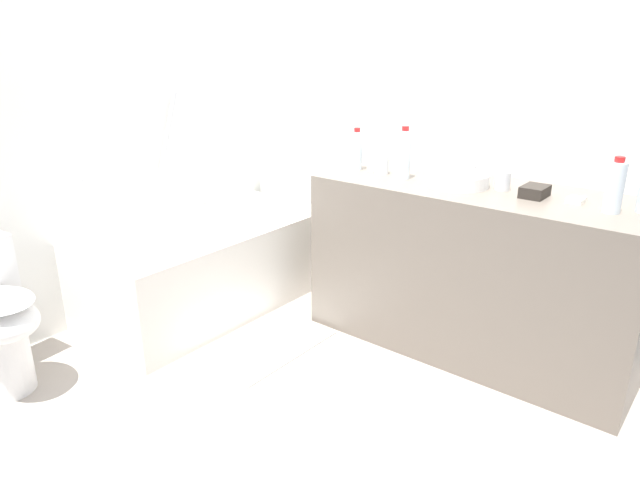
{
  "coord_description": "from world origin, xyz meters",
  "views": [
    {
      "loc": [
        -1.46,
        -1.48,
        1.48
      ],
      "look_at": [
        0.53,
        0.12,
        0.58
      ],
      "focal_mm": 31.72,
      "sensor_mm": 36.0,
      "label": 1
    }
  ],
  "objects": [
    {
      "name": "ground_plane",
      "position": [
        0.0,
        0.0,
        0.0
      ],
      "size": [
        3.63,
        3.63,
        0.0
      ],
      "primitive_type": "plane",
      "color": "#9E9389"
    },
    {
      "name": "sink_basin",
      "position": [
        0.99,
        -0.35,
        0.86
      ],
      "size": [
        0.29,
        0.29,
        0.06
      ],
      "primitive_type": "cylinder",
      "color": "white",
      "rests_on": "vanity_counter"
    },
    {
      "name": "water_bottle_3",
      "position": [
        0.97,
        -1.03,
        0.93
      ],
      "size": [
        0.07,
        0.07,
        0.23
      ],
      "color": "silver",
      "rests_on": "vanity_counter"
    },
    {
      "name": "drinking_glass_0",
      "position": [
        1.01,
        0.15,
        0.88
      ],
      "size": [
        0.06,
        0.06,
        0.1
      ],
      "primitive_type": "cylinder",
      "color": "white",
      "rests_on": "vanity_counter"
    },
    {
      "name": "drinking_glass_2",
      "position": [
        1.05,
        -0.54,
        0.87
      ],
      "size": [
        0.07,
        0.07,
        0.09
      ],
      "primitive_type": "cylinder",
      "color": "white",
      "rests_on": "vanity_counter"
    },
    {
      "name": "wall_back_tiled",
      "position": [
        0.0,
        1.34,
        1.29
      ],
      "size": [
        3.03,
        0.1,
        2.58
      ],
      "primitive_type": "cube",
      "color": "silver",
      "rests_on": "ground_plane"
    },
    {
      "name": "soap_dish",
      "position": [
        1.04,
        -0.87,
        0.84
      ],
      "size": [
        0.09,
        0.06,
        0.02
      ],
      "primitive_type": "cube",
      "color": "white",
      "rests_on": "vanity_counter"
    },
    {
      "name": "drinking_glass_1",
      "position": [
        0.98,
        0.07,
        0.88
      ],
      "size": [
        0.07,
        0.07,
        0.1
      ],
      "primitive_type": "cylinder",
      "color": "white",
      "rests_on": "vanity_counter"
    },
    {
      "name": "bath_mat",
      "position": [
        0.35,
        0.34,
        0.01
      ],
      "size": [
        0.67,
        0.41,
        0.01
      ],
      "primitive_type": "cube",
      "color": "white",
      "rests_on": "ground_plane"
    },
    {
      "name": "sink_faucet",
      "position": [
        1.16,
        -0.35,
        0.86
      ],
      "size": [
        0.13,
        0.15,
        0.07
      ],
      "color": "silver",
      "rests_on": "vanity_counter"
    },
    {
      "name": "water_bottle_0",
      "position": [
        0.98,
        0.23,
        0.93
      ],
      "size": [
        0.06,
        0.06,
        0.22
      ],
      "color": "silver",
      "rests_on": "vanity_counter"
    },
    {
      "name": "water_bottle_2",
      "position": [
        0.96,
        -0.07,
        0.95
      ],
      "size": [
        0.06,
        0.06,
        0.26
      ],
      "color": "silver",
      "rests_on": "vanity_counter"
    },
    {
      "name": "vanity_counter",
      "position": [
        1.02,
        -0.46,
        0.41
      ],
      "size": [
        0.6,
        1.57,
        0.83
      ],
      "primitive_type": "cube",
      "color": "#6B6056",
      "rests_on": "ground_plane"
    },
    {
      "name": "amenity_basket",
      "position": [
        1.01,
        -0.7,
        0.85
      ],
      "size": [
        0.14,
        0.1,
        0.05
      ],
      "primitive_type": "cube",
      "color": "#2D2823",
      "rests_on": "vanity_counter"
    },
    {
      "name": "bathtub",
      "position": [
        0.52,
        0.94,
        0.27
      ],
      "size": [
        1.43,
        0.71,
        1.2
      ],
      "color": "silver",
      "rests_on": "ground_plane"
    },
    {
      "name": "wall_right_mirror",
      "position": [
        1.37,
        0.0,
        1.29
      ],
      "size": [
        0.1,
        2.98,
        2.58
      ],
      "primitive_type": "cube",
      "color": "silver",
      "rests_on": "ground_plane"
    }
  ]
}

